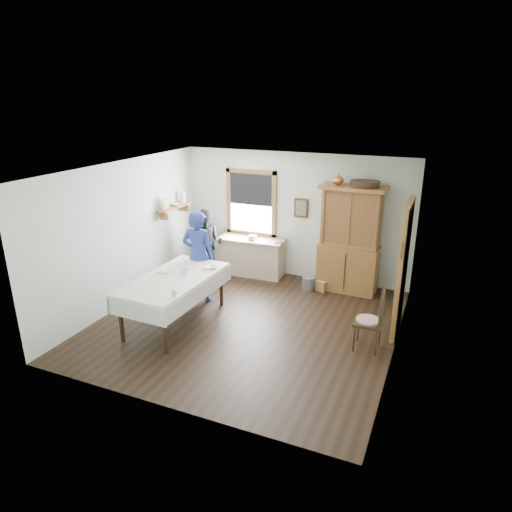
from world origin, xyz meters
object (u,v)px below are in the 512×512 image
object	(u,v)px
china_hutch	(350,240)
spindle_chair	(369,320)
wicker_basket	(320,284)
woman_blue	(199,260)
pail	(308,284)
figure_dark	(207,245)
work_counter	(251,257)
dining_table	(175,300)

from	to	relation	value
china_hutch	spindle_chair	world-z (taller)	china_hutch
wicker_basket	woman_blue	distance (m)	2.57
spindle_chair	wicker_basket	distance (m)	2.41
china_hutch	pail	world-z (taller)	china_hutch
pail	figure_dark	bearing A→B (deg)	-178.91
woman_blue	wicker_basket	bearing A→B (deg)	-150.08
china_hutch	woman_blue	bearing A→B (deg)	-145.92
pail	woman_blue	bearing A→B (deg)	-144.88
work_counter	figure_dark	xyz separation A→B (m)	(-0.89, -0.38, 0.27)
wicker_basket	figure_dark	size ratio (longest dim) A/B	0.27
woman_blue	work_counter	bearing A→B (deg)	-108.38
figure_dark	wicker_basket	bearing A→B (deg)	-7.40
spindle_chair	woman_blue	size ratio (longest dim) A/B	0.61
work_counter	pail	distance (m)	1.50
wicker_basket	figure_dark	xyz separation A→B (m)	(-2.53, -0.18, 0.58)
china_hutch	woman_blue	size ratio (longest dim) A/B	1.29
dining_table	spindle_chair	distance (m)	3.29
china_hutch	wicker_basket	xyz separation A→B (m)	(-0.51, -0.19, -0.97)
work_counter	woman_blue	world-z (taller)	woman_blue
work_counter	woman_blue	distance (m)	1.71
dining_table	spindle_chair	bearing A→B (deg)	7.71
spindle_chair	woman_blue	xyz separation A→B (m)	(-3.34, 0.56, 0.33)
spindle_chair	china_hutch	bearing A→B (deg)	108.21
spindle_chair	figure_dark	size ratio (longest dim) A/B	0.74
china_hutch	wicker_basket	bearing A→B (deg)	-157.63
spindle_chair	woman_blue	bearing A→B (deg)	168.35
dining_table	woman_blue	distance (m)	1.08
china_hutch	dining_table	bearing A→B (deg)	-131.63
pail	wicker_basket	world-z (taller)	pail
china_hutch	wicker_basket	size ratio (longest dim) A/B	5.94
work_counter	pail	world-z (taller)	work_counter
dining_table	woman_blue	bearing A→B (deg)	94.47
dining_table	wicker_basket	xyz separation A→B (m)	(1.94, 2.41, -0.32)
dining_table	figure_dark	distance (m)	2.32
pail	china_hutch	bearing A→B (deg)	24.92
spindle_chair	wicker_basket	xyz separation A→B (m)	(-1.32, 1.97, -0.40)
dining_table	woman_blue	world-z (taller)	woman_blue
work_counter	china_hutch	world-z (taller)	china_hutch
work_counter	woman_blue	size ratio (longest dim) A/B	0.87
spindle_chair	wicker_basket	size ratio (longest dim) A/B	2.78
china_hutch	figure_dark	world-z (taller)	china_hutch
woman_blue	figure_dark	size ratio (longest dim) A/B	1.22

